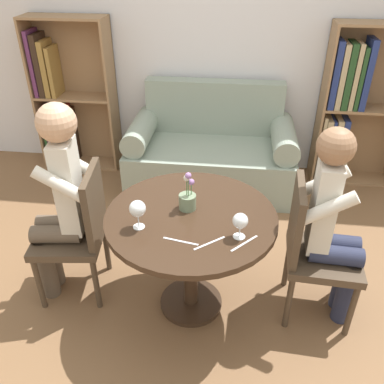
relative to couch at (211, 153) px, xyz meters
name	(u,v)px	position (x,y,z in m)	size (l,w,h in m)	color
ground_plane	(191,303)	(0.00, -1.56, -0.31)	(16.00, 16.00, 0.00)	brown
back_wall	(218,28)	(0.00, 0.43, 1.04)	(5.20, 0.05, 2.70)	silver
round_table	(191,234)	(0.00, -1.56, 0.27)	(0.98, 0.98, 0.71)	#382619
couch	(211,153)	(0.00, 0.00, 0.00)	(1.51, 0.80, 0.92)	gray
bookshelf_left	(66,101)	(-1.46, 0.27, 0.36)	(0.77, 0.28, 1.45)	#93704C
bookshelf_right	(350,109)	(1.24, 0.26, 0.39)	(0.77, 0.28, 1.45)	#93704C
chair_left	(79,229)	(-0.71, -1.49, 0.18)	(0.47, 0.47, 0.90)	#473828
chair_right	(313,247)	(0.71, -1.50, 0.18)	(0.44, 0.44, 0.90)	#473828
person_left	(59,200)	(-0.79, -1.51, 0.40)	(0.44, 0.37, 1.31)	brown
person_right	(334,226)	(0.80, -1.51, 0.35)	(0.43, 0.36, 1.25)	#282D47
wine_glass_left	(137,209)	(-0.26, -1.71, 0.52)	(0.09, 0.09, 0.17)	white
wine_glass_right	(240,222)	(0.27, -1.73, 0.50)	(0.08, 0.08, 0.14)	white
flower_vase	(188,199)	(-0.03, -1.50, 0.46)	(0.10, 0.10, 0.24)	gray
knife_left_setting	(181,241)	(-0.02, -1.80, 0.40)	(0.19, 0.05, 0.00)	silver
fork_left_setting	(209,243)	(0.12, -1.80, 0.40)	(0.15, 0.13, 0.00)	silver
knife_right_setting	(244,243)	(0.30, -1.78, 0.40)	(0.14, 0.15, 0.00)	silver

